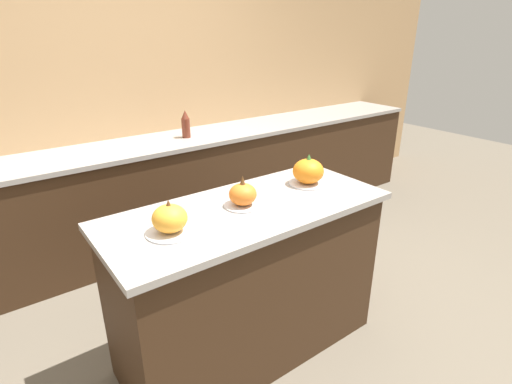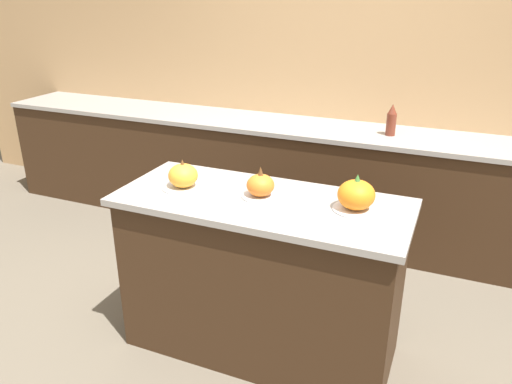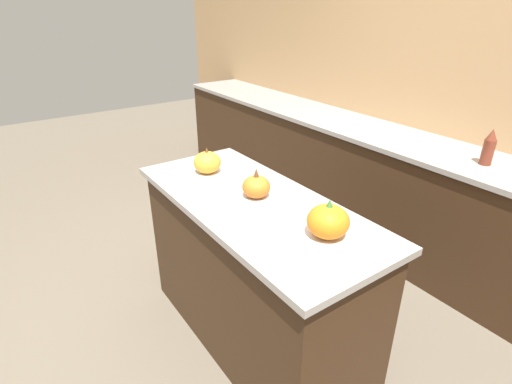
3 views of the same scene
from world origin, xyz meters
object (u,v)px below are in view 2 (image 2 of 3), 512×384
Objects in this scene: pumpkin_cake_left at (183,177)px; pumpkin_cake_right at (356,196)px; pumpkin_cake_center at (260,186)px; bottle_tall at (391,120)px.

pumpkin_cake_right is (0.90, 0.08, 0.01)m from pumpkin_cake_left.
pumpkin_cake_center is 0.48m from pumpkin_cake_right.
pumpkin_cake_center is at bearing -176.52° from pumpkin_cake_right.
bottle_tall is at bearing 73.64° from pumpkin_cake_center.
pumpkin_cake_center is at bearing 6.35° from pumpkin_cake_left.
bottle_tall is (0.85, 1.49, 0.04)m from pumpkin_cake_left.
pumpkin_cake_right is 0.95× the size of bottle_tall.
bottle_tall reaches higher than pumpkin_cake_center.
pumpkin_cake_right is (0.48, 0.03, 0.02)m from pumpkin_cake_center.
bottle_tall reaches higher than pumpkin_cake_left.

